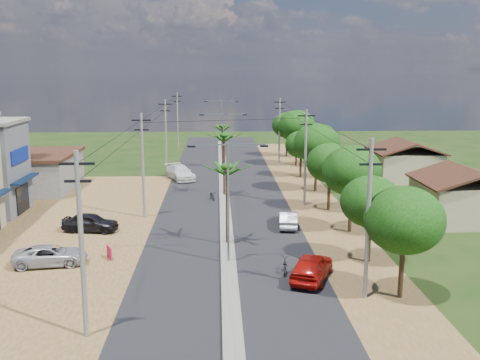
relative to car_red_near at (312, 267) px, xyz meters
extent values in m
plane|color=black|center=(-5.00, 3.11, -0.81)|extent=(160.00, 160.00, 0.00)
cube|color=black|center=(-5.00, 18.11, -0.79)|extent=(12.00, 110.00, 0.04)
cube|color=#605E56|center=(-5.00, 21.11, -0.72)|extent=(1.00, 90.00, 0.18)
cube|color=brown|center=(-20.00, 11.11, -0.79)|extent=(18.00, 46.00, 0.04)
cube|color=brown|center=(3.50, 18.11, -0.79)|extent=(5.00, 90.00, 0.03)
cube|color=#0D1E38|center=(-22.60, 17.11, 2.29)|extent=(0.80, 5.40, 0.15)
cube|color=black|center=(-22.95, 17.11, 0.49)|extent=(0.10, 3.00, 2.40)
cube|color=navy|center=(-22.92, 17.11, 4.39)|extent=(0.12, 4.20, 1.20)
cube|color=#605E56|center=(-26.00, 27.11, 0.99)|extent=(10.00, 10.00, 3.60)
cube|color=black|center=(-26.00, 27.11, 2.99)|extent=(10.40, 10.40, 0.30)
cube|color=tan|center=(15.00, 13.11, 0.84)|extent=(7.00, 7.00, 3.30)
cube|color=tan|center=(16.00, 31.11, 0.84)|extent=(7.00, 7.00, 3.30)
cylinder|color=black|center=(4.50, -2.89, 1.29)|extent=(0.28, 0.28, 4.20)
ellipsoid|color=black|center=(4.50, -2.89, 3.69)|extent=(4.40, 4.40, 3.74)
cylinder|color=black|center=(4.30, 3.11, 1.12)|extent=(0.28, 0.28, 3.85)
ellipsoid|color=black|center=(4.30, 3.11, 3.32)|extent=(4.00, 4.00, 3.40)
cylinder|color=black|center=(4.70, 10.11, 1.47)|extent=(0.28, 0.28, 4.55)
ellipsoid|color=black|center=(4.70, 10.11, 4.07)|extent=(4.60, 4.60, 3.91)
cylinder|color=black|center=(4.40, 17.11, 1.22)|extent=(0.28, 0.28, 4.06)
ellipsoid|color=black|center=(4.40, 17.11, 3.54)|extent=(4.20, 4.20, 3.57)
cylinder|color=black|center=(4.60, 25.11, 1.57)|extent=(0.28, 0.28, 4.76)
ellipsoid|color=black|center=(4.60, 25.11, 4.29)|extent=(4.80, 4.80, 4.08)
cylinder|color=black|center=(4.20, 33.11, 1.01)|extent=(0.28, 0.28, 3.64)
ellipsoid|color=black|center=(4.20, 33.11, 3.09)|extent=(3.80, 3.80, 3.23)
cylinder|color=black|center=(4.80, 41.11, 1.64)|extent=(0.28, 0.28, 4.90)
ellipsoid|color=black|center=(4.80, 41.11, 4.44)|extent=(5.00, 5.00, 4.25)
cylinder|color=black|center=(4.50, 49.11, 1.36)|extent=(0.28, 0.28, 4.34)
ellipsoid|color=black|center=(4.50, 49.11, 3.84)|extent=(4.40, 4.40, 3.74)
cylinder|color=black|center=(-5.00, 7.11, 2.09)|extent=(0.22, 0.22, 5.80)
cylinder|color=black|center=(-5.00, 23.11, 2.29)|extent=(0.22, 0.22, 6.20)
cylinder|color=black|center=(-5.00, 39.11, 1.94)|extent=(0.22, 0.22, 5.50)
cylinder|color=gray|center=(-5.00, 3.11, 3.19)|extent=(0.16, 0.16, 8.00)
cube|color=gray|center=(-3.80, 3.11, 7.09)|extent=(2.40, 0.08, 0.08)
cube|color=gray|center=(-6.20, 3.11, 7.09)|extent=(2.40, 0.08, 0.08)
cube|color=black|center=(-2.70, 3.11, 6.99)|extent=(0.50, 0.18, 0.12)
cube|color=black|center=(-7.30, 3.11, 6.99)|extent=(0.50, 0.18, 0.12)
cylinder|color=gray|center=(-5.00, 28.11, 3.19)|extent=(0.16, 0.16, 8.00)
cube|color=gray|center=(-3.80, 28.11, 7.09)|extent=(2.40, 0.08, 0.08)
cube|color=gray|center=(-6.20, 28.11, 7.09)|extent=(2.40, 0.08, 0.08)
cube|color=black|center=(-2.70, 28.11, 6.99)|extent=(0.50, 0.18, 0.12)
cube|color=black|center=(-7.30, 28.11, 6.99)|extent=(0.50, 0.18, 0.12)
cylinder|color=gray|center=(-5.00, 53.11, 3.19)|extent=(0.16, 0.16, 8.00)
cube|color=gray|center=(-3.80, 53.11, 7.09)|extent=(2.40, 0.08, 0.08)
cube|color=gray|center=(-6.20, 53.11, 7.09)|extent=(2.40, 0.08, 0.08)
cube|color=black|center=(-2.70, 53.11, 6.99)|extent=(0.50, 0.18, 0.12)
cube|color=black|center=(-7.30, 53.11, 6.99)|extent=(0.50, 0.18, 0.12)
cylinder|color=#605E56|center=(-12.00, -6.89, 3.69)|extent=(0.24, 0.24, 9.00)
cube|color=black|center=(-12.00, -6.89, 7.59)|extent=(1.60, 0.12, 0.12)
cube|color=black|center=(-12.00, -6.89, 6.79)|extent=(1.20, 0.12, 0.12)
cylinder|color=#605E56|center=(-12.00, 15.11, 3.69)|extent=(0.24, 0.24, 9.00)
cube|color=black|center=(-12.00, 15.11, 7.59)|extent=(1.60, 0.12, 0.12)
cube|color=black|center=(-12.00, 15.11, 6.79)|extent=(1.20, 0.12, 0.12)
cylinder|color=#605E56|center=(-12.00, 37.11, 3.69)|extent=(0.24, 0.24, 9.00)
cube|color=black|center=(-12.00, 37.11, 7.59)|extent=(1.60, 0.12, 0.12)
cube|color=black|center=(-12.00, 37.11, 6.79)|extent=(1.20, 0.12, 0.12)
cylinder|color=#605E56|center=(-12.00, 58.11, 3.69)|extent=(0.24, 0.24, 9.00)
cube|color=black|center=(-12.00, 58.11, 7.59)|extent=(1.60, 0.12, 0.12)
cube|color=black|center=(-12.00, 58.11, 6.79)|extent=(1.20, 0.12, 0.12)
cylinder|color=#605E56|center=(2.50, -2.89, 3.69)|extent=(0.24, 0.24, 9.00)
cube|color=black|center=(2.50, -2.89, 7.59)|extent=(1.60, 0.12, 0.12)
cube|color=black|center=(2.50, -2.89, 6.79)|extent=(1.20, 0.12, 0.12)
cylinder|color=#605E56|center=(2.50, 19.11, 3.69)|extent=(0.24, 0.24, 9.00)
cube|color=black|center=(2.50, 19.11, 7.59)|extent=(1.60, 0.12, 0.12)
cube|color=black|center=(2.50, 19.11, 6.79)|extent=(1.20, 0.12, 0.12)
cylinder|color=#605E56|center=(2.50, 41.11, 3.69)|extent=(0.24, 0.24, 9.00)
cube|color=black|center=(2.50, 41.11, 7.59)|extent=(1.60, 0.12, 0.12)
cube|color=black|center=(2.50, 41.11, 6.79)|extent=(1.20, 0.12, 0.12)
imported|color=#9C0D08|center=(0.00, 0.00, 0.00)|extent=(3.57, 5.11, 1.62)
imported|color=#9EA1A6|center=(0.00, 11.54, -0.15)|extent=(1.79, 4.11, 1.31)
imported|color=silver|center=(-10.00, 31.99, -0.01)|extent=(4.24, 5.97, 1.60)
imported|color=#9EA1A6|center=(-16.59, 3.24, -0.16)|extent=(4.93, 2.80, 1.30)
imported|color=black|center=(-15.68, 10.92, -0.07)|extent=(4.57, 2.40, 1.48)
imported|color=black|center=(-1.52, 1.21, -0.33)|extent=(0.86, 1.88, 0.95)
imported|color=black|center=(-6.20, 21.38, -0.38)|extent=(0.97, 1.74, 0.87)
imported|color=black|center=(-8.60, 31.29, -0.36)|extent=(0.73, 1.55, 0.90)
cube|color=#AC0F34|center=(-13.00, 4.32, -0.36)|extent=(0.52, 1.01, 0.90)
cylinder|color=black|center=(-13.00, 3.82, -0.58)|extent=(0.04, 0.04, 0.45)
cylinder|color=black|center=(-13.00, 4.81, -0.58)|extent=(0.04, 0.04, 0.45)
camera|label=1|loc=(-5.67, -32.06, 11.76)|focal=42.00mm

